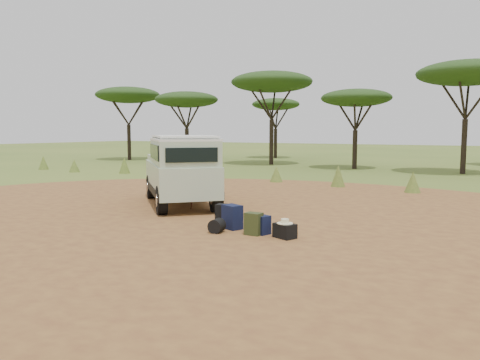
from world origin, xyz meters
The scene contains 13 objects.
ground centered at (0.00, 0.00, 0.00)m, with size 140.00×140.00×0.00m, color #4D6825.
dirt_clearing centered at (0.00, 0.00, 0.00)m, with size 23.00×23.00×0.01m, color olive.
grass_fringe centered at (0.12, 8.67, 0.40)m, with size 36.60×1.60×0.90m.
acacia_treeline centered at (0.75, 19.81, 4.87)m, with size 46.70×13.20×6.26m.
safari_vehicle centered at (-2.73, 1.72, 1.05)m, with size 4.37×4.35×2.17m.
walking_staff centered at (-1.86, 1.11, 0.70)m, with size 0.03×0.03×1.45m, color maroon.
backpack_black centered at (0.08, -0.30, 0.27)m, with size 0.39×0.29×0.53m, color black.
backpack_navy centered at (0.44, -0.54, 0.29)m, with size 0.44×0.31×0.58m, color #12193B.
backpack_olive centered at (1.18, -0.84, 0.25)m, with size 0.36×0.26×0.50m, color #31401D.
duffel_navy centered at (1.27, -0.68, 0.21)m, with size 0.38×0.29×0.43m, color #12193B.
hard_case centered at (1.91, -0.79, 0.16)m, with size 0.46×0.32×0.32m, color black.
stuff_sack centered at (0.34, -1.06, 0.16)m, with size 0.32×0.32×0.32m, color black.
safari_hat centered at (1.91, -0.79, 0.36)m, with size 0.35×0.35×0.10m.
Camera 1 is at (5.97, -9.87, 2.32)m, focal length 35.00 mm.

